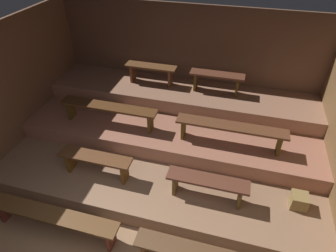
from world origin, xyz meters
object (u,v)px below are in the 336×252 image
(bench_floor_left, at_px, (53,217))
(bench_middle_right, at_px, (231,129))
(bench_middle_left, at_px, (109,109))
(wooden_crate_lower, at_px, (299,201))
(bench_lower_right, at_px, (207,184))
(bench_lower_left, at_px, (96,161))
(bench_upper_left, at_px, (151,70))
(bench_upper_right, at_px, (217,78))

(bench_floor_left, relative_size, bench_middle_right, 1.08)
(bench_middle_left, distance_m, wooden_crate_lower, 3.58)
(bench_lower_right, bearing_deg, bench_middle_right, 78.64)
(bench_middle_left, bearing_deg, bench_middle_right, 0.00)
(wooden_crate_lower, bearing_deg, bench_middle_left, 166.41)
(bench_floor_left, xyz_separation_m, bench_lower_left, (0.23, 0.99, 0.27))
(bench_middle_right, bearing_deg, bench_lower_left, -153.38)
(wooden_crate_lower, bearing_deg, bench_lower_left, -176.35)
(bench_lower_left, xyz_separation_m, bench_upper_left, (0.23, 2.30, 0.58))
(bench_middle_right, xyz_separation_m, bench_upper_left, (-1.84, 1.26, 0.27))
(bench_upper_right, bearing_deg, bench_middle_left, -145.52)
(bench_lower_left, distance_m, wooden_crate_lower, 3.24)
(bench_floor_left, height_order, bench_lower_right, bench_lower_right)
(bench_floor_left, bearing_deg, bench_middle_left, 89.40)
(wooden_crate_lower, bearing_deg, bench_lower_right, -171.46)
(bench_floor_left, relative_size, bench_lower_left, 1.64)
(bench_upper_right, bearing_deg, bench_floor_left, -119.50)
(bench_lower_right, height_order, bench_middle_left, bench_middle_left)
(bench_lower_left, bearing_deg, bench_upper_left, 84.35)
(bench_upper_right, height_order, wooden_crate_lower, bench_upper_right)
(bench_lower_left, relative_size, bench_upper_right, 1.13)
(bench_middle_left, xyz_separation_m, bench_middle_right, (2.28, 0.00, 0.00))
(bench_lower_right, height_order, bench_middle_right, bench_middle_right)
(bench_floor_left, bearing_deg, wooden_crate_lower, 19.07)
(bench_middle_left, bearing_deg, bench_upper_right, 34.48)
(bench_lower_left, bearing_deg, bench_middle_right, 26.62)
(bench_lower_left, xyz_separation_m, bench_upper_right, (1.63, 2.30, 0.58))
(bench_lower_left, distance_m, bench_middle_left, 1.10)
(bench_upper_left, xyz_separation_m, bench_upper_right, (1.41, 0.00, 0.00))
(bench_lower_left, height_order, bench_upper_right, bench_upper_right)
(bench_floor_left, xyz_separation_m, bench_upper_left, (0.46, 3.29, 0.86))
(bench_floor_left, relative_size, bench_upper_right, 1.86)
(bench_lower_right, distance_m, bench_middle_left, 2.34)
(bench_lower_left, distance_m, bench_upper_right, 2.88)
(bench_floor_left, relative_size, bench_upper_left, 1.86)
(bench_middle_left, height_order, bench_upper_right, bench_upper_right)
(bench_lower_left, xyz_separation_m, wooden_crate_lower, (3.23, 0.21, -0.19))
(bench_floor_left, height_order, bench_middle_right, bench_middle_right)
(bench_middle_left, relative_size, wooden_crate_lower, 7.88)
(bench_middle_right, distance_m, bench_upper_left, 2.25)
(bench_middle_right, distance_m, wooden_crate_lower, 1.52)
(bench_lower_right, bearing_deg, bench_lower_left, 180.00)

